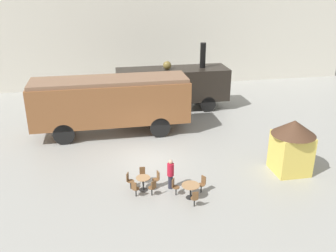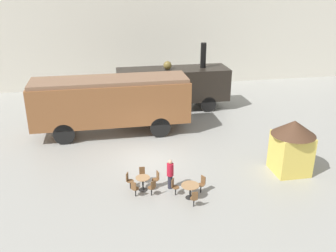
# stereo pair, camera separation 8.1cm
# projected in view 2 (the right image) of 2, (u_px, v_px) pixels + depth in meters

# --- Properties ---
(ground_plane) EXTENTS (80.00, 80.00, 0.00)m
(ground_plane) POSITION_uv_depth(u_px,v_px,m) (151.00, 159.00, 21.97)
(ground_plane) COLOR gray
(backdrop_wall) EXTENTS (44.00, 0.15, 9.00)m
(backdrop_wall) POSITION_uv_depth(u_px,v_px,m) (127.00, 39.00, 34.40)
(backdrop_wall) COLOR beige
(backdrop_wall) RESTS_ON ground_plane
(steam_locomotive) EXTENTS (8.67, 2.62, 5.19)m
(steam_locomotive) POSITION_uv_depth(u_px,v_px,m) (173.00, 84.00, 29.39)
(steam_locomotive) COLOR black
(steam_locomotive) RESTS_ON ground_plane
(passenger_coach_wooden) EXTENTS (10.28, 2.73, 3.83)m
(passenger_coach_wooden) POSITION_uv_depth(u_px,v_px,m) (111.00, 101.00, 24.66)
(passenger_coach_wooden) COLOR brown
(passenger_coach_wooden) RESTS_ON ground_plane
(cafe_table_near) EXTENTS (0.72, 0.72, 0.72)m
(cafe_table_near) POSITION_uv_depth(u_px,v_px,m) (143.00, 181.00, 18.62)
(cafe_table_near) COLOR black
(cafe_table_near) RESTS_ON ground_plane
(cafe_table_mid) EXTENTS (0.87, 0.87, 0.71)m
(cafe_table_mid) POSITION_uv_depth(u_px,v_px,m) (190.00, 188.00, 17.95)
(cafe_table_mid) COLOR black
(cafe_table_mid) RESTS_ON ground_plane
(cafe_chair_0) EXTENTS (0.38, 0.36, 0.87)m
(cafe_chair_0) POSITION_uv_depth(u_px,v_px,m) (156.00, 178.00, 18.90)
(cafe_chair_0) COLOR black
(cafe_chair_0) RESTS_ON ground_plane
(cafe_chair_1) EXTENTS (0.36, 0.36, 0.87)m
(cafe_chair_1) POSITION_uv_depth(u_px,v_px,m) (142.00, 174.00, 19.30)
(cafe_chair_1) COLOR black
(cafe_chair_1) RESTS_ON ground_plane
(cafe_chair_2) EXTENTS (0.39, 0.38, 0.87)m
(cafe_chair_2) POSITION_uv_depth(u_px,v_px,m) (129.00, 180.00, 18.76)
(cafe_chair_2) COLOR black
(cafe_chair_2) RESTS_ON ground_plane
(cafe_chair_3) EXTENTS (0.40, 0.41, 0.87)m
(cafe_chair_3) POSITION_uv_depth(u_px,v_px,m) (135.00, 188.00, 18.04)
(cafe_chair_3) COLOR black
(cafe_chair_3) RESTS_ON ground_plane
(cafe_chair_4) EXTENTS (0.39, 0.40, 0.87)m
(cafe_chair_4) POSITION_uv_depth(u_px,v_px,m) (152.00, 187.00, 18.13)
(cafe_chair_4) COLOR black
(cafe_chair_4) RESTS_ON ground_plane
(cafe_chair_5) EXTENTS (0.40, 0.39, 0.87)m
(cafe_chair_5) POSITION_uv_depth(u_px,v_px,m) (202.00, 183.00, 18.46)
(cafe_chair_5) COLOR black
(cafe_chair_5) RESTS_ON ground_plane
(cafe_chair_6) EXTENTS (0.40, 0.39, 0.87)m
(cafe_chair_6) POSITION_uv_depth(u_px,v_px,m) (174.00, 186.00, 18.22)
(cafe_chair_6) COLOR black
(cafe_chair_6) RESTS_ON ground_plane
(cafe_chair_7) EXTENTS (0.36, 0.36, 0.87)m
(cafe_chair_7) POSITION_uv_depth(u_px,v_px,m) (194.00, 198.00, 17.24)
(cafe_chair_7) COLOR black
(cafe_chair_7) RESTS_ON ground_plane
(visitor_person) EXTENTS (0.34, 0.34, 1.60)m
(visitor_person) POSITION_uv_depth(u_px,v_px,m) (170.00, 173.00, 18.67)
(visitor_person) COLOR #262633
(visitor_person) RESTS_ON ground_plane
(ticket_kiosk) EXTENTS (2.34, 2.34, 3.00)m
(ticket_kiosk) POSITION_uv_depth(u_px,v_px,m) (292.00, 144.00, 19.96)
(ticket_kiosk) COLOR #DBC151
(ticket_kiosk) RESTS_ON ground_plane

